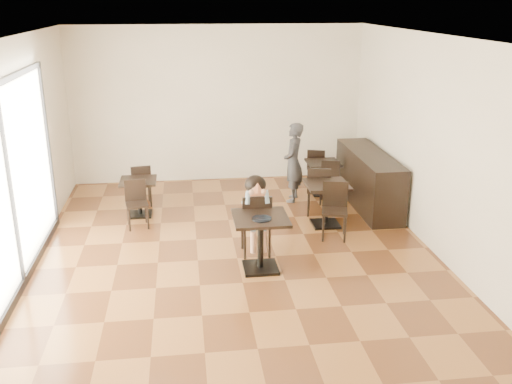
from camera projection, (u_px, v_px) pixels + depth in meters
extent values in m
cube|color=#945D2E|center=(237.00, 258.00, 8.52)|extent=(6.00, 8.00, 0.01)
cube|color=white|center=(235.00, 37.00, 7.48)|extent=(6.00, 8.00, 0.01)
cube|color=white|center=(218.00, 105.00, 11.75)|extent=(6.00, 0.01, 3.20)
cube|color=white|center=(287.00, 294.00, 4.24)|extent=(6.00, 0.01, 3.20)
cube|color=white|center=(13.00, 162.00, 7.63)|extent=(0.01, 8.00, 3.20)
cube|color=white|center=(439.00, 148.00, 8.36)|extent=(0.01, 8.00, 3.20)
cube|color=white|center=(7.00, 188.00, 7.23)|extent=(0.04, 4.50, 2.60)
cylinder|color=black|center=(262.00, 219.00, 7.82)|extent=(0.27, 0.27, 0.02)
imported|color=#36363C|center=(293.00, 162.00, 10.72)|extent=(0.51, 0.63, 1.51)
cube|color=black|center=(369.00, 179.00, 10.55)|extent=(0.60, 2.40, 1.00)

